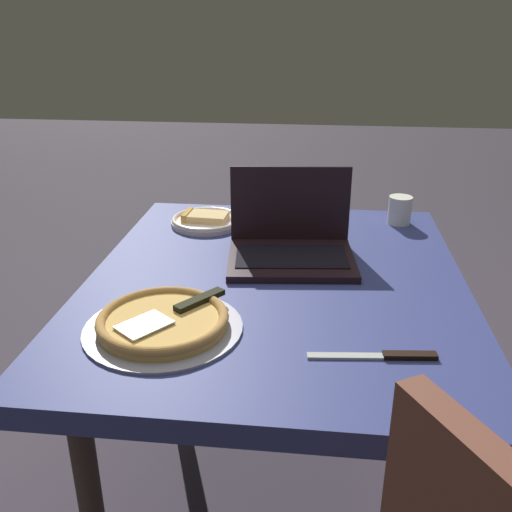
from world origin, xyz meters
TOP-DOWN VIEW (x-y plane):
  - ground_plane at (0.00, 0.00)m, footprint 12.00×12.00m
  - dining_table at (0.00, 0.00)m, footprint 1.07×0.90m
  - laptop at (0.12, -0.03)m, footprint 0.28×0.34m
  - pizza_plate at (0.35, 0.24)m, footprint 0.21×0.21m
  - pizza_tray at (-0.27, 0.20)m, footprint 0.32×0.32m
  - table_knife at (-0.32, -0.23)m, footprint 0.04×0.24m
  - drink_cup at (0.42, -0.34)m, footprint 0.07×0.07m

SIDE VIEW (x-z plane):
  - ground_plane at x=0.00m, z-range 0.00..0.00m
  - dining_table at x=0.00m, z-range 0.28..0.99m
  - table_knife at x=-0.32m, z-range 0.70..0.71m
  - pizza_plate at x=0.35m, z-range 0.70..0.74m
  - pizza_tray at x=-0.27m, z-range 0.70..0.74m
  - drink_cup at x=0.42m, z-range 0.71..0.79m
  - laptop at x=0.12m, z-range 0.64..0.86m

